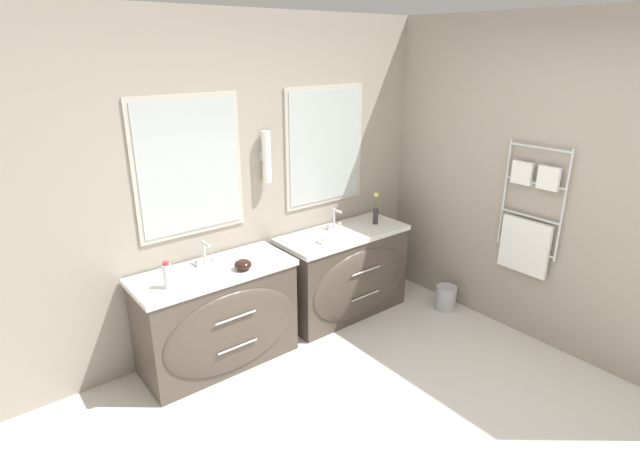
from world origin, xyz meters
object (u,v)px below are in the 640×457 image
at_px(amenity_bowl, 243,265).
at_px(flower_vase, 376,212).
at_px(vanity_left, 219,318).
at_px(waste_bin, 446,297).
at_px(vanity_right, 345,273).
at_px(toiletry_bottle, 167,276).

bearing_deg(amenity_bowl, flower_vase, 4.75).
bearing_deg(vanity_left, waste_bin, -14.58).
bearing_deg(flower_vase, amenity_bowl, -175.25).
relative_size(vanity_left, vanity_right, 1.00).
height_order(vanity_left, vanity_right, same).
bearing_deg(vanity_right, vanity_left, 180.00).
relative_size(toiletry_bottle, waste_bin, 0.84).
bearing_deg(vanity_right, waste_bin, -34.08).
xyz_separation_m(toiletry_bottle, waste_bin, (2.44, -0.48, -0.76)).
height_order(toiletry_bottle, amenity_bowl, toiletry_bottle).
xyz_separation_m(vanity_left, flower_vase, (1.64, 0.01, 0.51)).
bearing_deg(vanity_right, toiletry_bottle, -178.20).
height_order(flower_vase, waste_bin, flower_vase).
distance_m(toiletry_bottle, flower_vase, 2.02).
height_order(vanity_right, amenity_bowl, amenity_bowl).
height_order(vanity_right, toiletry_bottle, toiletry_bottle).
relative_size(vanity_right, flower_vase, 3.96).
bearing_deg(waste_bin, flower_vase, 127.50).
xyz_separation_m(vanity_left, waste_bin, (2.06, -0.54, -0.28)).
bearing_deg(toiletry_bottle, amenity_bowl, -6.02).
distance_m(vanity_left, flower_vase, 1.72).
relative_size(amenity_bowl, waste_bin, 0.56).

